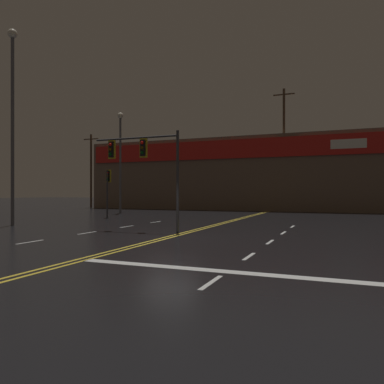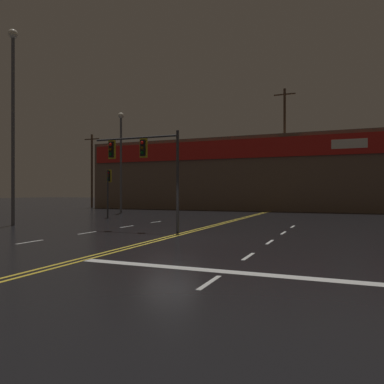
# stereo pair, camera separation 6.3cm
# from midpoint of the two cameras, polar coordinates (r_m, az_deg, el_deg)

# --- Properties ---
(ground_plane) EXTENTS (200.00, 200.00, 0.00)m
(ground_plane) POSITION_cam_midpoint_polar(r_m,az_deg,el_deg) (16.73, -3.55, -6.86)
(ground_plane) COLOR black
(road_markings) EXTENTS (13.20, 60.00, 0.01)m
(road_markings) POSITION_cam_midpoint_polar(r_m,az_deg,el_deg) (15.46, -2.62, -7.41)
(road_markings) COLOR gold
(road_markings) RESTS_ON ground
(traffic_signal_median) EXTENTS (4.89, 0.36, 5.06)m
(traffic_signal_median) POSITION_cam_midpoint_polar(r_m,az_deg,el_deg) (19.58, -7.77, 5.47)
(traffic_signal_median) COLOR #38383D
(traffic_signal_median) RESTS_ON ground
(traffic_signal_corner_northwest) EXTENTS (0.42, 0.36, 3.75)m
(traffic_signal_corner_northwest) POSITION_cam_midpoint_polar(r_m,az_deg,el_deg) (29.92, -12.74, 1.44)
(traffic_signal_corner_northwest) COLOR #38383D
(traffic_signal_corner_northwest) RESTS_ON ground
(streetlight_near_left) EXTENTS (0.56, 0.56, 11.79)m
(streetlight_near_left) POSITION_cam_midpoint_polar(r_m,az_deg,el_deg) (25.43, -25.74, 12.02)
(streetlight_near_left) COLOR #59595E
(streetlight_near_left) RESTS_ON ground
(streetlight_far_right) EXTENTS (0.56, 0.56, 9.57)m
(streetlight_far_right) POSITION_cam_midpoint_polar(r_m,az_deg,el_deg) (36.40, -10.91, 6.45)
(streetlight_far_right) COLOR #59595E
(streetlight_far_right) RESTS_ON ground
(building_backdrop) EXTENTS (43.59, 10.23, 8.01)m
(building_backdrop) POSITION_cam_midpoint_polar(r_m,az_deg,el_deg) (44.37, 12.70, 2.60)
(building_backdrop) COLOR brown
(building_backdrop) RESTS_ON ground
(utility_pole_row) EXTENTS (46.24, 0.26, 12.80)m
(utility_pole_row) POSITION_cam_midpoint_polar(r_m,az_deg,el_deg) (40.50, 12.28, 5.19)
(utility_pole_row) COLOR #4C3828
(utility_pole_row) RESTS_ON ground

